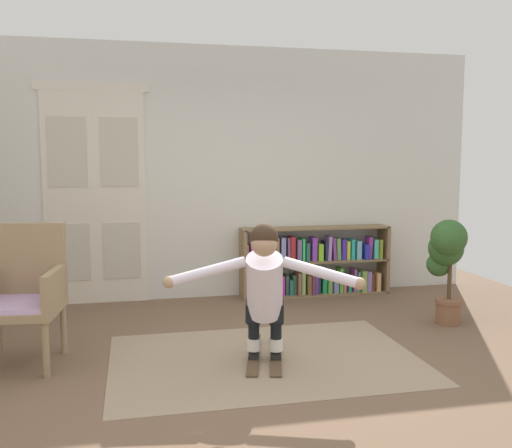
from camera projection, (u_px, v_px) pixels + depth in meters
ground_plane at (285, 375)px, 4.29m from camera, size 7.20×7.20×0.00m
back_wall at (227, 173)px, 6.65m from camera, size 6.00×0.10×2.90m
double_door at (95, 194)px, 6.30m from camera, size 1.22×0.05×2.45m
rug at (265, 359)px, 4.62m from camera, size 2.47×1.72×0.01m
bookshelf at (314, 265)px, 6.78m from camera, size 1.79×0.30×0.81m
wicker_chair at (22, 291)px, 4.48m from camera, size 0.67×0.67×1.10m
potted_plant at (446, 255)px, 5.53m from camera, size 0.40×0.52×1.05m
skis_pair at (265, 355)px, 4.64m from camera, size 0.47×0.88×0.07m
person_skier at (265, 284)px, 4.36m from camera, size 1.43×0.79×1.07m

